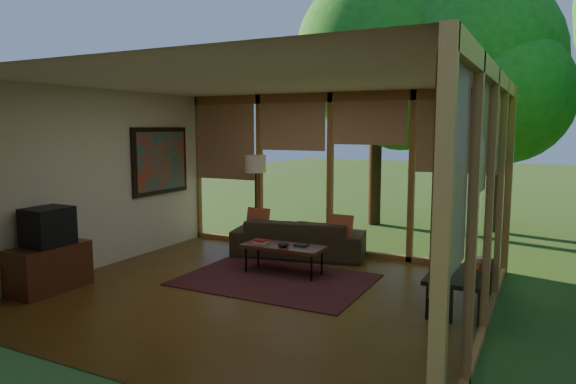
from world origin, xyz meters
The scene contains 25 objects.
floor centered at (0.00, 0.00, 0.00)m, with size 5.50×5.50×0.00m, color brown.
ceiling centered at (0.00, 0.00, 2.70)m, with size 5.50×5.50×0.00m, color white.
wall_left centered at (-2.75, 0.00, 1.35)m, with size 0.04×5.00×2.70m, color beige.
wall_front centered at (0.00, -2.50, 1.35)m, with size 5.50×0.04×2.70m, color beige.
window_wall_back centered at (0.00, 2.50, 1.35)m, with size 5.50×0.12×2.70m, color #A26832.
window_wall_right centered at (2.75, 0.00, 1.35)m, with size 0.12×5.00×2.70m, color #A26832.
tree_nw centered at (-0.12, 5.44, 3.68)m, with size 3.54×3.54×5.46m.
tree_ne centered at (1.69, 5.79, 3.45)m, with size 3.69×3.69×5.31m.
rug centered at (-0.05, 0.64, 0.01)m, with size 2.58×1.83×0.01m, color maroon.
sofa centered at (-0.34, 2.00, 0.31)m, with size 2.15×0.84×0.63m, color #342A1A.
pillow_left centered at (-1.09, 1.95, 0.57)m, with size 0.37×0.12×0.37m, color maroon.
pillow_right centered at (0.41, 1.95, 0.57)m, with size 0.37×0.12×0.37m, color maroon.
ct_book_lower centered at (-0.44, 0.92, 0.44)m, with size 0.21×0.16×0.03m, color #B6AEA5.
ct_book_upper centered at (-0.44, 0.92, 0.47)m, with size 0.17×0.13×0.03m, color maroon.
ct_book_side centered at (0.16, 1.05, 0.44)m, with size 0.18×0.14×0.03m, color black.
ct_bowl centered at (-0.04, 0.87, 0.46)m, with size 0.16×0.16×0.07m, color black.
media_cabinet centered at (-2.47, -1.10, 0.30)m, with size 0.50×1.00×0.60m, color #532A16.
television centered at (-2.45, -1.10, 0.85)m, with size 0.45×0.55×0.50m, color black.
console_book_a centered at (2.40, 0.31, 0.49)m, with size 0.21×0.15×0.08m, color #376154.
console_book_b centered at (2.40, 0.76, 0.51)m, with size 0.23×0.16×0.10m, color maroon.
console_book_c centered at (2.40, 1.16, 0.49)m, with size 0.22×0.16×0.06m, color #B6AEA5.
floor_lamp centered at (-1.24, 2.12, 1.41)m, with size 0.36×0.36×1.65m.
coffee_table centered at (-0.09, 0.97, 0.39)m, with size 1.20×0.50×0.43m.
side_console centered at (2.40, 0.71, 0.41)m, with size 0.60×1.40×0.46m.
wall_painting centered at (-2.71, 1.40, 1.55)m, with size 0.06×1.35×1.15m.
Camera 1 is at (3.28, -5.49, 2.12)m, focal length 32.00 mm.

